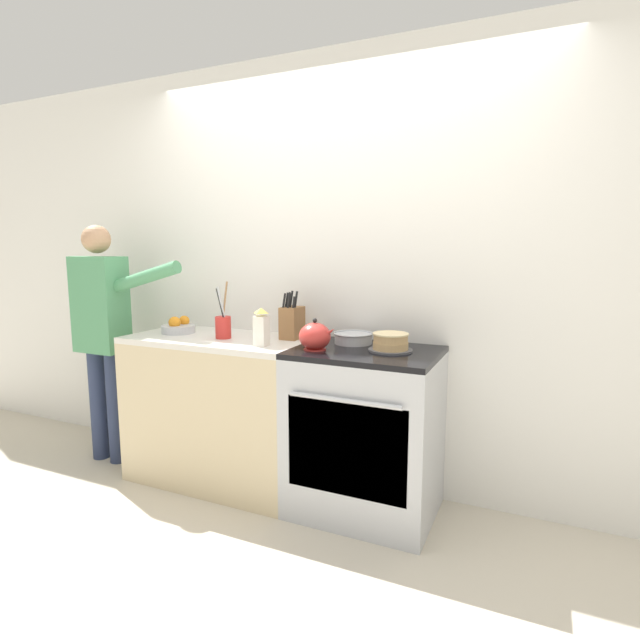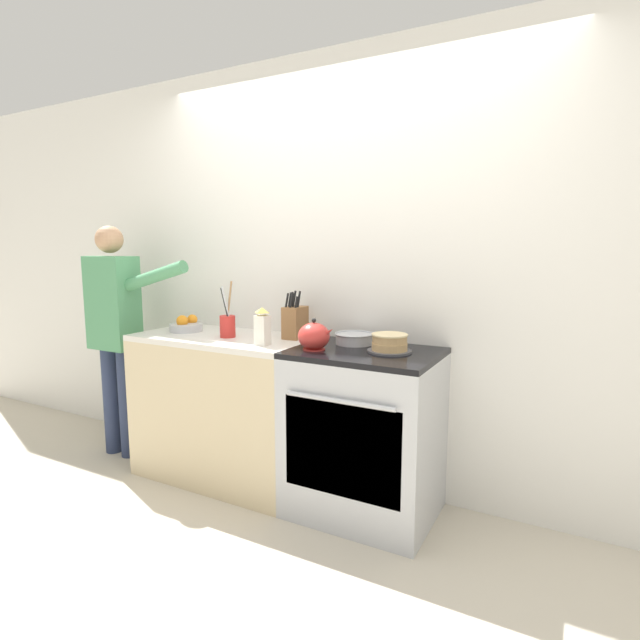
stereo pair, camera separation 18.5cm
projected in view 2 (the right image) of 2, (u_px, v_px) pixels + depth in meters
ground_plane at (293, 523)px, 2.67m from camera, size 16.00×16.00×0.00m
wall_back at (343, 274)px, 3.01m from camera, size 8.00×0.04×2.60m
counter_cabinet at (226, 406)px, 3.17m from camera, size 1.13×0.59×0.92m
stove_range at (364, 433)px, 2.72m from camera, size 0.77×0.62×0.92m
layer_cake at (390, 343)px, 2.61m from camera, size 0.23×0.23×0.10m
tea_kettle at (314, 336)px, 2.67m from camera, size 0.21×0.17×0.17m
mixing_bowl at (354, 338)px, 2.83m from camera, size 0.23×0.23×0.06m
knife_block at (295, 322)px, 3.00m from camera, size 0.10×0.15×0.29m
utensil_crock at (228, 324)px, 3.04m from camera, size 0.09×0.09×0.34m
fruit_bowl at (186, 326)px, 3.26m from camera, size 0.21×0.21×0.11m
milk_carton at (262, 327)px, 2.79m from camera, size 0.07×0.07×0.21m
person_baker at (115, 321)px, 3.43m from camera, size 0.92×0.20×1.61m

